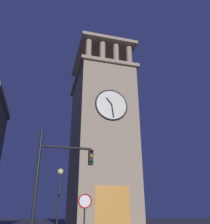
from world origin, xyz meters
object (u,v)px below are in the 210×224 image
at_px(clocktower, 101,143).
at_px(traffic_signal_near, 56,173).
at_px(no_horn_sign, 85,205).
at_px(street_lamp, 59,188).

distance_m(clocktower, traffic_signal_near, 16.49).
height_order(traffic_signal_near, no_horn_sign, traffic_signal_near).
relative_size(clocktower, traffic_signal_near, 4.32).
xyz_separation_m(traffic_signal_near, street_lamp, (-0.76, -6.99, -0.02)).
bearing_deg(no_horn_sign, traffic_signal_near, 48.22).
xyz_separation_m(traffic_signal_near, no_horn_sign, (-1.81, -2.03, -1.34)).
bearing_deg(no_horn_sign, street_lamp, -78.03).
distance_m(clocktower, no_horn_sign, 14.77).
bearing_deg(traffic_signal_near, no_horn_sign, -131.78).
height_order(clocktower, no_horn_sign, clocktower).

